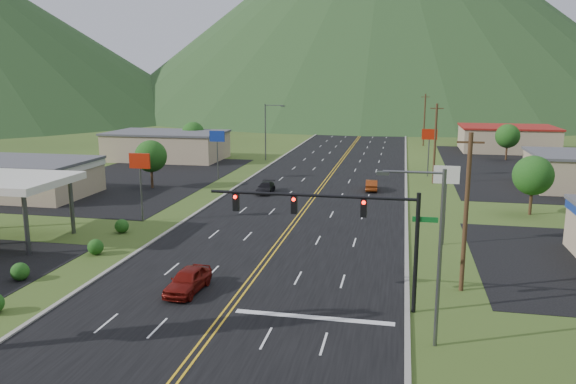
% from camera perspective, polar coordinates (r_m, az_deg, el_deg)
% --- Properties ---
extents(traffic_signal, '(13.10, 0.43, 7.00)m').
position_cam_1_polar(traffic_signal, '(32.15, 5.86, -2.70)').
color(traffic_signal, black).
rests_on(traffic_signal, ground).
extents(streetlight_east, '(3.28, 0.25, 9.00)m').
position_cam_1_polar(streetlight_east, '(28.26, 14.57, -5.37)').
color(streetlight_east, '#59595E').
rests_on(streetlight_east, ground).
extents(streetlight_west, '(3.28, 0.25, 9.00)m').
position_cam_1_polar(streetlight_west, '(89.92, -2.11, 6.50)').
color(streetlight_west, '#59595E').
rests_on(streetlight_west, ground).
extents(gas_canopy, '(10.00, 8.00, 5.30)m').
position_cam_1_polar(gas_canopy, '(50.83, -26.93, 0.88)').
color(gas_canopy, white).
rests_on(gas_canopy, ground).
extents(building_west_mid, '(14.40, 10.40, 4.10)m').
position_cam_1_polar(building_west_mid, '(69.78, -25.12, 1.48)').
color(building_west_mid, tan).
rests_on(building_west_mid, ground).
extents(building_west_far, '(18.40, 11.40, 4.50)m').
position_cam_1_polar(building_west_far, '(93.56, -12.18, 4.65)').
color(building_west_far, tan).
rests_on(building_west_far, ground).
extents(building_east_far, '(16.40, 12.40, 4.50)m').
position_cam_1_polar(building_east_far, '(109.16, 21.35, 5.08)').
color(building_east_far, tan).
rests_on(building_east_far, ground).
extents(pole_sign_west_a, '(2.00, 0.18, 6.40)m').
position_cam_1_polar(pole_sign_west_a, '(53.19, -14.81, 2.39)').
color(pole_sign_west_a, '#59595E').
rests_on(pole_sign_west_a, ground).
extents(pole_sign_west_b, '(2.00, 0.18, 6.40)m').
position_cam_1_polar(pole_sign_west_b, '(73.36, -7.21, 5.14)').
color(pole_sign_west_b, '#59595E').
rests_on(pole_sign_west_b, ground).
extents(pole_sign_east_a, '(2.00, 0.18, 6.40)m').
position_cam_1_polar(pole_sign_east_a, '(45.90, 15.77, 0.90)').
color(pole_sign_east_a, '#59595E').
rests_on(pole_sign_east_a, ground).
extents(pole_sign_east_b, '(2.00, 0.18, 6.40)m').
position_cam_1_polar(pole_sign_east_b, '(77.53, 14.16, 5.23)').
color(pole_sign_east_b, '#59595E').
rests_on(pole_sign_east_b, ground).
extents(tree_west_a, '(3.84, 3.84, 5.82)m').
position_cam_1_polar(tree_west_a, '(69.31, -13.76, 3.55)').
color(tree_west_a, '#382314').
rests_on(tree_west_a, ground).
extents(tree_west_b, '(3.84, 3.84, 5.82)m').
position_cam_1_polar(tree_west_b, '(95.92, -9.62, 5.89)').
color(tree_west_b, '#382314').
rests_on(tree_west_b, ground).
extents(tree_east_a, '(3.84, 3.84, 5.82)m').
position_cam_1_polar(tree_east_a, '(59.13, 23.63, 1.55)').
color(tree_east_a, '#382314').
rests_on(tree_east_a, ground).
extents(tree_east_b, '(3.84, 3.84, 5.82)m').
position_cam_1_polar(tree_east_b, '(96.90, 21.41, 5.31)').
color(tree_east_b, '#382314').
rests_on(tree_east_b, ground).
extents(utility_pole_a, '(1.60, 0.28, 10.00)m').
position_cam_1_polar(utility_pole_a, '(36.18, 17.64, -1.91)').
color(utility_pole_a, '#382314').
rests_on(utility_pole_a, ground).
extents(utility_pole_b, '(1.60, 0.28, 10.00)m').
position_cam_1_polar(utility_pole_b, '(72.59, 14.71, 4.84)').
color(utility_pole_b, '#382314').
rests_on(utility_pole_b, ground).
extents(utility_pole_c, '(1.60, 0.28, 10.00)m').
position_cam_1_polar(utility_pole_c, '(112.38, 13.69, 7.19)').
color(utility_pole_c, '#382314').
rests_on(utility_pole_c, ground).
extents(utility_pole_d, '(1.60, 0.28, 10.00)m').
position_cam_1_polar(utility_pole_d, '(152.29, 13.20, 8.30)').
color(utility_pole_d, '#382314').
rests_on(utility_pole_d, ground).
extents(mountain_n, '(220.00, 220.00, 85.00)m').
position_cam_1_polar(mountain_n, '(239.00, 9.71, 18.54)').
color(mountain_n, '#223E1C').
rests_on(mountain_n, ground).
extents(car_red_near, '(2.03, 4.52, 1.51)m').
position_cam_1_polar(car_red_near, '(36.02, -10.13, -8.87)').
color(car_red_near, maroon).
rests_on(car_red_near, ground).
extents(car_dark_mid, '(1.86, 4.27, 1.22)m').
position_cam_1_polar(car_dark_mid, '(64.86, -2.29, 0.40)').
color(car_dark_mid, black).
rests_on(car_dark_mid, ground).
extents(car_red_far, '(1.54, 3.94, 1.28)m').
position_cam_1_polar(car_red_far, '(67.02, 8.49, 0.67)').
color(car_red_far, maroon).
rests_on(car_red_far, ground).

